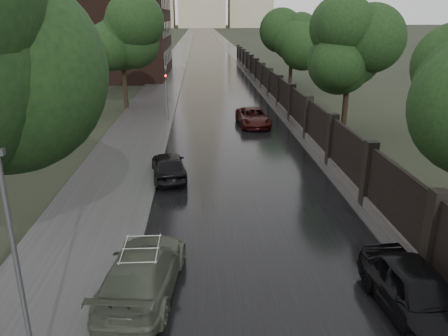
% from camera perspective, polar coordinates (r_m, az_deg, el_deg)
% --- Properties ---
extents(road, '(8.00, 420.00, 0.02)m').
position_cam_1_polar(road, '(195.88, -2.68, 17.08)').
color(road, black).
rests_on(road, ground).
extents(sidewalk_left, '(4.00, 420.00, 0.16)m').
position_cam_1_polar(sidewalk_left, '(195.91, -4.51, 17.07)').
color(sidewalk_left, '#2D2D2D').
rests_on(sidewalk_left, ground).
extents(verge_right, '(3.00, 420.00, 0.08)m').
position_cam_1_polar(verge_right, '(196.01, -1.00, 17.11)').
color(verge_right, '#2D2D2D').
rests_on(verge_right, ground).
extents(fence_right, '(0.45, 75.72, 2.70)m').
position_cam_1_polar(fence_right, '(38.82, 6.72, 9.88)').
color(fence_right, '#383533').
rests_on(fence_right, ground).
extents(tree_left_far, '(4.25, 4.25, 7.39)m').
position_cam_1_polar(tree_left_far, '(36.30, -13.22, 15.61)').
color(tree_left_far, black).
rests_on(tree_left_far, ground).
extents(tree_right_b, '(4.08, 4.08, 7.01)m').
position_cam_1_polar(tree_right_b, '(29.39, 16.12, 14.06)').
color(tree_right_b, black).
rests_on(tree_right_b, ground).
extents(tree_right_c, '(4.08, 4.08, 7.01)m').
position_cam_1_polar(tree_right_c, '(46.76, 8.88, 16.21)').
color(tree_right_c, black).
rests_on(tree_right_c, ground).
extents(lamp_post, '(0.25, 0.12, 5.11)m').
position_cam_1_polar(lamp_post, '(9.22, -25.27, -12.38)').
color(lamp_post, '#59595E').
rests_on(lamp_post, ground).
extents(traffic_light, '(0.16, 0.32, 4.00)m').
position_cam_1_polar(traffic_light, '(31.20, -7.54, 10.16)').
color(traffic_light, '#59595E').
rests_on(traffic_light, ground).
extents(volga_sedan, '(2.39, 4.78, 1.33)m').
position_cam_1_polar(volga_sedan, '(12.35, -10.62, -13.19)').
color(volga_sedan, '#41483A').
rests_on(volga_sedan, ground).
extents(hatchback_left, '(2.01, 3.91, 1.27)m').
position_cam_1_polar(hatchback_left, '(20.52, -7.24, 0.35)').
color(hatchback_left, black).
rests_on(hatchback_left, ground).
extents(car_right_near, '(1.91, 4.18, 1.39)m').
position_cam_1_polar(car_right_near, '(12.29, 23.83, -14.70)').
color(car_right_near, black).
rests_on(car_right_near, ground).
extents(car_right_far, '(2.24, 4.46, 1.21)m').
position_cam_1_polar(car_right_far, '(30.51, 3.82, 6.65)').
color(car_right_far, black).
rests_on(car_right_far, ground).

